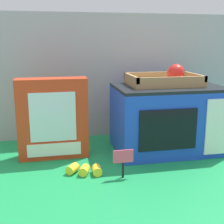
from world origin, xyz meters
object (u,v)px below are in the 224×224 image
at_px(cookie_set_box, 53,119).
at_px(loose_toy_banana, 85,170).
at_px(toy_microwave, 167,118).
at_px(food_groups_crate, 166,79).
at_px(price_sign, 123,159).

relative_size(cookie_set_box, loose_toy_banana, 2.52).
distance_m(toy_microwave, loose_toy_banana, 0.43).
bearing_deg(food_groups_crate, price_sign, -133.16).
distance_m(food_groups_crate, price_sign, 0.43).
relative_size(toy_microwave, loose_toy_banana, 3.47).
relative_size(toy_microwave, cookie_set_box, 1.38).
distance_m(food_groups_crate, cookie_set_box, 0.49).
height_order(food_groups_crate, price_sign, food_groups_crate).
xyz_separation_m(toy_microwave, cookie_set_box, (-0.47, 0.01, 0.02)).
bearing_deg(loose_toy_banana, cookie_set_box, 117.88).
bearing_deg(food_groups_crate, cookie_set_box, -177.70).
xyz_separation_m(cookie_set_box, loose_toy_banana, (0.10, -0.19, -0.14)).
bearing_deg(price_sign, toy_microwave, 43.32).
bearing_deg(cookie_set_box, price_sign, -47.13).
height_order(cookie_set_box, loose_toy_banana, cookie_set_box).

